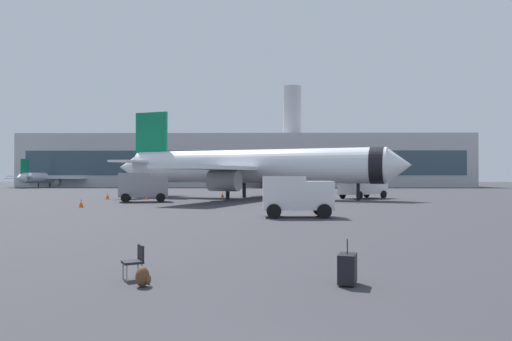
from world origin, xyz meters
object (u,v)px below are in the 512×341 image
airplane_at_gate (250,167)px  rolling_suitcase (347,269)px  airplane_taxiing (47,178)px  service_truck (143,186)px  safety_cone_near (81,203)px  traveller_backpack (143,277)px  fuel_truck (363,183)px  safety_cone_mid (147,196)px  safety_cone_outer (222,195)px  gate_chair (136,260)px  safety_cone_far (108,196)px  cargo_van (297,194)px

airplane_at_gate → rolling_suitcase: (3.52, -43.77, -3.27)m
airplane_taxiing → service_truck: bearing=-58.6°
safety_cone_near → traveller_backpack: 31.11m
airplane_at_gate → fuel_truck: 13.09m
safety_cone_mid → airplane_taxiing: bearing=123.0°
airplane_at_gate → fuel_truck: size_ratio=5.59×
safety_cone_outer → gate_chair: gate_chair is taller
fuel_truck → rolling_suitcase: bearing=-102.0°
service_truck → safety_cone_far: service_truck is taller
airplane_at_gate → fuel_truck: airplane_at_gate is taller
safety_cone_far → gate_chair: bearing=-71.2°
gate_chair → traveller_backpack: bearing=-64.3°
airplane_taxiing → rolling_suitcase: 109.98m
safety_cone_near → fuel_truck: bearing=31.1°
airplane_taxiing → safety_cone_near: (34.00, -69.06, -1.78)m
airplane_at_gate → safety_cone_outer: size_ratio=53.03×
traveller_backpack → safety_cone_far: bearing=109.0°
safety_cone_mid → traveller_backpack: bearing=-76.5°
safety_cone_far → airplane_taxiing: bearing=119.9°
cargo_van → gate_chair: cargo_van is taller
safety_cone_outer → rolling_suitcase: rolling_suitcase is taller
airplane_at_gate → cargo_van: size_ratio=7.82×
safety_cone_mid → gate_chair: bearing=-76.7°
service_truck → safety_cone_far: (-5.30, 5.37, -1.21)m
airplane_taxiing → rolling_suitcase: size_ratio=19.03×
airplane_taxiing → fuel_truck: bearing=-41.2°
safety_cone_far → safety_cone_outer: (12.49, 4.16, -0.07)m
airplane_taxiing → safety_cone_near: 76.99m
rolling_suitcase → gate_chair: bearing=174.1°
airplane_taxiing → cargo_van: (51.23, -78.37, -0.69)m
airplane_at_gate → safety_cone_outer: bearing=143.6°
fuel_truck → safety_cone_far: size_ratio=7.74×
safety_cone_outer → gate_chair: 45.78m
airplane_at_gate → gate_chair: bearing=-92.3°
cargo_van → gate_chair: (-5.33, -18.43, -0.95)m
safety_cone_mid → gate_chair: gate_chair is taller
safety_cone_near → safety_cone_outer: 20.69m
safety_cone_outer → rolling_suitcase: 46.81m
safety_cone_mid → service_truck: bearing=-80.7°
service_truck → safety_cone_mid: bearing=99.3°
service_truck → rolling_suitcase: 39.40m
airplane_at_gate → rolling_suitcase: size_ratio=31.48×
airplane_taxiing → cargo_van: 93.63m
airplane_taxiing → gate_chair: size_ratio=24.34×
service_truck → safety_cone_near: 9.08m
traveller_backpack → service_truck: bearing=104.1°
fuel_truck → safety_cone_mid: 24.54m
cargo_van → service_truck: bearing=128.6°
cargo_van → safety_cone_near: (-17.23, 9.31, -1.08)m
airplane_at_gate → fuel_truck: bearing=2.5°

